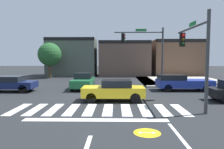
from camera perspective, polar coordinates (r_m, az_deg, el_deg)
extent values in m
plane|color=#232628|center=(16.44, -2.32, -5.65)|extent=(120.00, 120.00, 0.00)
cube|color=silver|center=(13.22, -24.03, -8.53)|extent=(0.53, 2.82, 0.01)
cube|color=silver|center=(12.83, -19.85, -8.80)|extent=(0.53, 2.82, 0.01)
cube|color=silver|center=(12.51, -15.42, -9.03)|extent=(0.53, 2.82, 0.01)
cube|color=silver|center=(12.26, -10.79, -9.22)|extent=(0.53, 2.82, 0.01)
cube|color=silver|center=(12.10, -5.99, -9.35)|extent=(0.53, 2.82, 0.01)
cube|color=silver|center=(12.02, -1.10, -9.42)|extent=(0.53, 2.82, 0.01)
cube|color=silver|center=(12.03, 3.83, -9.42)|extent=(0.53, 2.82, 0.01)
cube|color=silver|center=(12.12, 8.71, -9.36)|extent=(0.53, 2.82, 0.01)
cube|color=silver|center=(12.30, 13.48, -9.23)|extent=(0.53, 2.82, 0.01)
cube|color=silver|center=(12.56, 18.09, -9.04)|extent=(0.53, 2.82, 0.01)
cube|color=white|center=(10.12, -4.46, -12.11)|extent=(6.80, 0.50, 0.01)
cube|color=white|center=(7.32, -6.79, -18.81)|extent=(0.16, 2.00, 0.01)
cylinder|color=yellow|center=(8.59, 9.44, -15.24)|extent=(1.06, 1.06, 0.01)
cylinder|color=white|center=(8.56, 7.81, -15.26)|extent=(0.17, 0.17, 0.00)
cylinder|color=white|center=(8.63, 11.06, -15.15)|extent=(0.17, 0.17, 0.00)
cube|color=white|center=(8.59, 9.44, -15.21)|extent=(0.48, 0.04, 0.00)
cube|color=#B2AA9E|center=(23.01, 21.51, -2.86)|extent=(10.00, 1.60, 0.15)
cube|color=#B2AA9E|center=(26.59, 9.32, -1.65)|extent=(1.60, 10.00, 0.15)
cube|color=#B2AA9E|center=(27.52, 18.01, -1.60)|extent=(10.00, 10.00, 0.15)
cube|color=#4C564C|center=(35.69, -10.54, 4.63)|extent=(7.68, 5.64, 6.04)
cube|color=black|center=(33.25, -11.52, 9.41)|extent=(7.68, 0.50, 0.50)
cube|color=brown|center=(34.79, 3.31, 4.32)|extent=(8.05, 5.20, 5.57)
cube|color=black|center=(32.48, 3.51, 8.78)|extent=(8.05, 0.50, 0.50)
cube|color=brown|center=(36.44, 16.87, 4.28)|extent=(7.59, 5.78, 5.75)
cube|color=black|center=(33.96, 18.22, 8.68)|extent=(7.59, 0.50, 0.50)
cylinder|color=#383A3D|center=(22.00, 13.45, 4.56)|extent=(0.18, 0.18, 5.93)
cylinder|color=#383A3D|center=(21.76, 7.18, 11.23)|extent=(4.87, 0.12, 0.12)
cube|color=black|center=(21.59, 2.96, 9.78)|extent=(0.32, 0.32, 0.95)
sphere|color=red|center=(21.63, 3.42, 10.55)|extent=(0.22, 0.22, 0.22)
sphere|color=#4C330C|center=(21.60, 3.41, 9.77)|extent=(0.22, 0.22, 0.22)
sphere|color=#0C3814|center=(21.57, 3.41, 8.99)|extent=(0.22, 0.22, 0.22)
cube|color=#197233|center=(21.82, 7.83, 11.79)|extent=(1.10, 0.03, 0.24)
cylinder|color=#383A3D|center=(11.83, 24.32, 2.97)|extent=(0.18, 0.18, 5.32)
cylinder|color=#383A3D|center=(14.31, 20.51, 11.62)|extent=(0.12, 5.06, 0.12)
cube|color=black|center=(15.80, 18.44, 8.87)|extent=(0.32, 0.32, 0.95)
sphere|color=red|center=(15.66, 18.65, 9.99)|extent=(0.22, 0.22, 0.22)
sphere|color=#4C330C|center=(15.64, 18.63, 8.92)|extent=(0.22, 0.22, 0.22)
sphere|color=#0C3814|center=(15.62, 18.60, 7.84)|extent=(0.22, 0.22, 0.22)
cube|color=#197233|center=(14.10, 20.88, 12.62)|extent=(0.03, 1.10, 0.24)
cylinder|color=black|center=(16.65, 25.92, -4.73)|extent=(0.71, 0.22, 0.71)
cube|color=gold|center=(14.30, 0.35, -4.64)|extent=(4.15, 1.74, 0.65)
cube|color=black|center=(14.22, 1.24, -2.42)|extent=(1.94, 1.53, 0.46)
cylinder|color=black|center=(13.69, -5.63, -6.32)|extent=(0.66, 0.22, 0.66)
cylinder|color=black|center=(15.18, -4.97, -5.24)|extent=(0.66, 0.22, 0.66)
cylinder|color=black|center=(13.66, 6.27, -6.35)|extent=(0.66, 0.22, 0.66)
cylinder|color=black|center=(15.15, 5.74, -5.27)|extent=(0.66, 0.22, 0.66)
cube|color=#141E4C|center=(20.16, -25.90, -2.50)|extent=(4.35, 1.80, 0.57)
cube|color=black|center=(20.10, -25.92, -1.04)|extent=(2.17, 1.58, 0.46)
cylinder|color=black|center=(20.29, -21.13, -3.01)|extent=(0.70, 0.22, 0.70)
cylinder|color=black|center=(18.85, -22.93, -3.62)|extent=(0.70, 0.22, 0.70)
cube|color=#1E6638|center=(19.90, -7.77, -2.10)|extent=(1.75, 4.19, 0.67)
cube|color=black|center=(20.13, -7.66, -0.29)|extent=(1.54, 1.83, 0.54)
cylinder|color=black|center=(18.43, -6.08, -3.56)|extent=(0.22, 0.64, 0.64)
cylinder|color=black|center=(18.68, -10.74, -3.51)|extent=(0.22, 0.64, 0.64)
cylinder|color=black|center=(21.24, -5.14, -2.48)|extent=(0.22, 0.64, 0.64)
cylinder|color=black|center=(21.46, -9.20, -2.45)|extent=(0.22, 0.64, 0.64)
cube|color=#23389E|center=(19.84, 18.88, -2.31)|extent=(4.78, 1.94, 0.66)
cube|color=black|center=(19.46, 15.71, -0.71)|extent=(2.24, 1.71, 0.46)
cylinder|color=black|center=(21.22, 22.33, -2.77)|extent=(0.66, 0.22, 0.66)
cylinder|color=black|center=(19.64, 24.16, -3.39)|extent=(0.66, 0.22, 0.66)
cylinder|color=black|center=(20.27, 13.72, -2.89)|extent=(0.66, 0.22, 0.66)
cylinder|color=black|center=(18.61, 14.90, -3.57)|extent=(0.66, 0.22, 0.66)
cylinder|color=#4C3823|center=(31.63, -16.40, 1.61)|extent=(0.36, 0.36, 2.80)
sphere|color=#235628|center=(31.60, -16.48, 5.23)|extent=(3.31, 3.31, 3.31)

